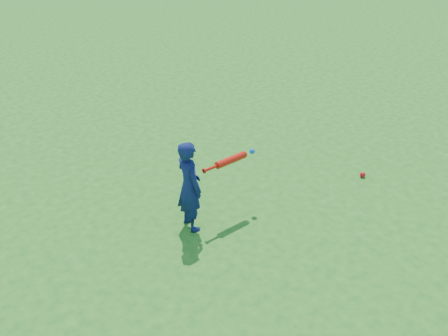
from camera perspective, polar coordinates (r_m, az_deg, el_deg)
ground at (r=5.37m, az=-5.89°, el=-10.40°), size 80.00×80.00×0.00m
child at (r=5.52m, az=-3.98°, el=-2.08°), size 0.27×0.40×1.09m
ground_ball_red at (r=6.97m, az=15.57°, el=-0.73°), size 0.08×0.08×0.08m
bat_swing at (r=5.73m, az=1.02°, el=1.02°), size 0.76×0.15×0.09m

